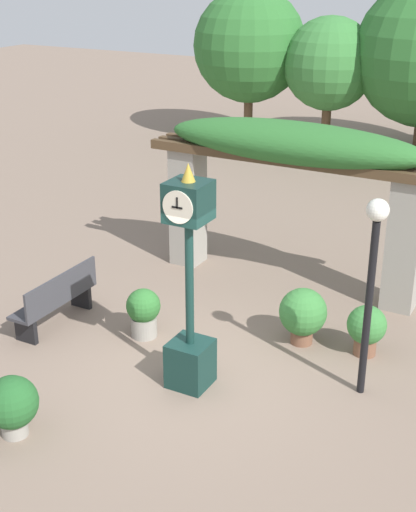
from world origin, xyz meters
The scene contains 9 objects.
ground_plane centered at (0.00, 0.00, 0.00)m, with size 60.00×60.00×0.00m, color #7F6B5B.
pedestal_clock centered at (0.12, -0.29, 1.34)m, with size 0.53×0.55×3.10m.
pergola centered at (0.00, 3.37, 2.18)m, with size 5.15×1.13×2.89m.
potted_plant_near_left centered at (-1.16, 0.53, 0.42)m, with size 0.52×0.52×0.78m.
potted_plant_near_right centered at (-1.20, -2.28, 0.44)m, with size 0.65×0.65×0.79m.
potted_plant_far_left centered at (1.97, 1.61, 0.43)m, with size 0.57×0.57×0.77m.
potted_plant_far_right centered at (1.04, 1.48, 0.49)m, with size 0.72×0.72×0.88m.
park_bench centered at (-2.56, 0.19, 0.44)m, with size 0.42×1.66×0.89m.
lamp_post centered at (2.22, 0.63, 1.87)m, with size 0.28×0.28×2.71m.
Camera 1 is at (4.28, -7.47, 5.38)m, focal length 50.00 mm.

